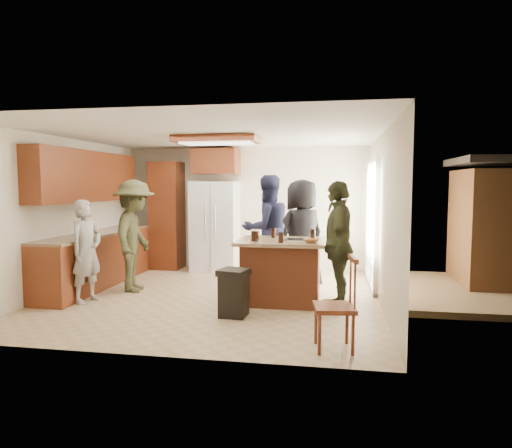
% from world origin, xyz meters
% --- Properties ---
extents(room_shell, '(8.00, 5.20, 5.00)m').
position_xyz_m(room_shell, '(4.37, 1.64, 0.87)').
color(room_shell, tan).
rests_on(room_shell, ground).
extents(person_front_left, '(0.53, 0.64, 1.52)m').
position_xyz_m(person_front_left, '(-1.78, -0.63, 0.76)').
color(person_front_left, gray).
rests_on(person_front_left, ground).
extents(person_behind_left, '(1.09, 1.00, 1.91)m').
position_xyz_m(person_behind_left, '(0.66, 1.11, 0.96)').
color(person_behind_left, '#1B1C36').
rests_on(person_behind_left, ground).
extents(person_behind_right, '(1.05, 1.04, 1.83)m').
position_xyz_m(person_behind_right, '(1.30, 0.66, 0.91)').
color(person_behind_right, black).
rests_on(person_behind_right, ground).
extents(person_side_right, '(0.57, 1.07, 1.80)m').
position_xyz_m(person_side_right, '(1.87, -0.43, 0.90)').
color(person_side_right, '#353921').
rests_on(person_side_right, ground).
extents(person_counter, '(0.72, 1.25, 1.82)m').
position_xyz_m(person_counter, '(-1.39, 0.16, 0.91)').
color(person_counter, '#3E3F25').
rests_on(person_counter, ground).
extents(left_cabinetry, '(0.64, 3.00, 2.30)m').
position_xyz_m(left_cabinetry, '(-2.24, 0.40, 0.96)').
color(left_cabinetry, maroon).
rests_on(left_cabinetry, ground).
extents(back_wall_units, '(1.80, 0.60, 2.45)m').
position_xyz_m(back_wall_units, '(-1.33, 2.20, 1.38)').
color(back_wall_units, maroon).
rests_on(back_wall_units, ground).
extents(refrigerator, '(0.90, 0.76, 1.80)m').
position_xyz_m(refrigerator, '(-0.55, 2.12, 0.90)').
color(refrigerator, white).
rests_on(refrigerator, ground).
extents(kitchen_island, '(1.28, 1.03, 0.93)m').
position_xyz_m(kitchen_island, '(1.06, -0.14, 0.47)').
color(kitchen_island, brown).
rests_on(kitchen_island, ground).
extents(island_items, '(1.00, 0.66, 0.15)m').
position_xyz_m(island_items, '(1.22, -0.26, 0.97)').
color(island_items, silver).
rests_on(island_items, kitchen_island).
extents(trash_bin, '(0.43, 0.43, 0.63)m').
position_xyz_m(trash_bin, '(0.52, -0.98, 0.32)').
color(trash_bin, black).
rests_on(trash_bin, ground).
extents(spindle_chair, '(0.48, 0.48, 0.99)m').
position_xyz_m(spindle_chair, '(1.85, -1.99, 0.45)').
color(spindle_chair, maroon).
rests_on(spindle_chair, ground).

